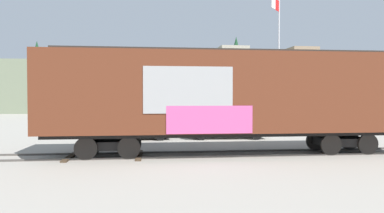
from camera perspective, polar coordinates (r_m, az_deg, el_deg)
ground_plane at (r=15.69m, az=4.90°, el=-7.71°), size 260.00×260.00×0.00m
track at (r=15.73m, az=6.04°, el=-7.55°), size 60.00×4.91×0.08m
freight_car at (r=15.54m, az=6.07°, el=1.96°), size 16.06×3.75×4.62m
flagpole at (r=26.67m, az=13.61°, el=9.30°), size 1.01×1.30×9.77m
hillside at (r=74.29m, az=-1.71°, el=2.79°), size 143.91×39.72×13.23m
parked_car_black at (r=21.36m, az=-9.56°, el=-3.04°), size 4.51×2.22×1.63m
parked_car_silver at (r=21.73m, az=5.55°, el=-2.67°), size 4.82×1.91×1.87m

